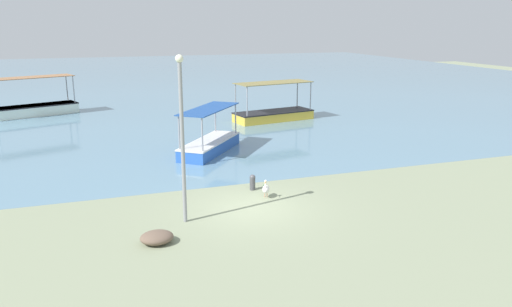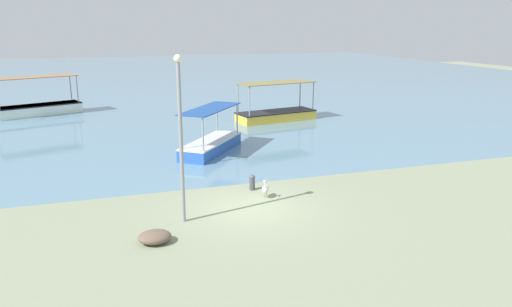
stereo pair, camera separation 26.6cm
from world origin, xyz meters
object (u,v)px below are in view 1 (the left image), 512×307
fishing_boat_center (273,113)px  glass_bottle (264,188)px  fishing_boat_far_left (34,108)px  net_pile (157,237)px  fishing_boat_far_right (210,143)px  mooring_bollard (252,182)px  pelican (266,189)px  lamp_post (182,131)px

fishing_boat_center → glass_bottle: fishing_boat_center is taller
fishing_boat_far_left → fishing_boat_center: (16.78, -7.87, -0.05)m
fishing_boat_far_left → net_pile: 27.02m
fishing_boat_far_right → mooring_bollard: 6.85m
glass_bottle → fishing_boat_far_left: bearing=115.4°
pelican → net_pile: bearing=-148.4°
pelican → glass_bottle: pelican is taller
net_pile → mooring_bollard: bearing=41.3°
pelican → glass_bottle: size_ratio=2.96×
fishing_boat_center → pelican: bearing=-111.9°
pelican → lamp_post: size_ratio=0.13×
glass_bottle → lamp_post: bearing=-148.8°
fishing_boat_far_right → pelican: fishing_boat_far_right is taller
pelican → lamp_post: 4.91m
fishing_boat_far_left → mooring_bollard: 24.59m
pelican → mooring_bollard: bearing=100.9°
fishing_boat_center → net_pile: 21.63m
fishing_boat_center → net_pile: size_ratio=5.66×
pelican → glass_bottle: 0.92m
mooring_bollard → glass_bottle: (0.42, -0.24, -0.26)m
net_pile → fishing_boat_center: bearing=59.1°
fishing_boat_far_right → pelican: bearing=-87.0°
net_pile → glass_bottle: size_ratio=4.03×
fishing_boat_far_left → net_pile: size_ratio=6.02×
fishing_boat_far_left → mooring_bollard: size_ratio=9.60×
fishing_boat_center → glass_bottle: bearing=-112.3°
fishing_boat_center → lamp_post: (-9.88, -17.02, 2.80)m
mooring_bollard → net_pile: (-4.66, -4.09, -0.16)m
lamp_post → net_pile: size_ratio=5.47×
lamp_post → mooring_bollard: 5.21m
lamp_post → glass_bottle: bearing=31.2°
fishing_boat_center → fishing_boat_far_right: bearing=-131.2°
fishing_boat_center → mooring_bollard: size_ratio=9.03×
fishing_boat_far_right → net_pile: fishing_boat_far_right is taller
fishing_boat_center → mooring_bollard: bearing=-114.1°
fishing_boat_far_left → mooring_bollard: bearing=-65.2°
fishing_boat_far_left → pelican: 25.68m
fishing_boat_far_right → net_pile: bearing=-112.2°
fishing_boat_center → net_pile: bearing=-120.9°
glass_bottle → mooring_bollard: bearing=150.6°
lamp_post → mooring_bollard: bearing=36.9°
pelican → mooring_bollard: (-0.21, 1.10, -0.01)m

